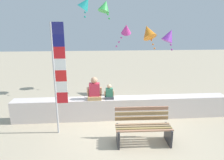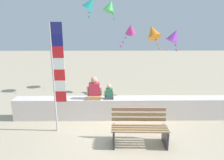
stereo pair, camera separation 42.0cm
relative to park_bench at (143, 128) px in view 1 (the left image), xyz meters
name	(u,v)px [view 1 (the left image)]	position (x,y,z in m)	size (l,w,h in m)	color
ground_plane	(126,131)	(-0.35, 0.58, -0.41)	(40.00, 40.00, 0.00)	#B8A88D
seawall_ledge	(122,108)	(-0.35, 1.47, -0.06)	(6.91, 0.47, 0.69)	silver
park_bench	(143,128)	(0.00, 0.00, 0.00)	(1.43, 0.65, 0.88)	#A77559
person_adult	(94,91)	(-1.23, 1.43, 0.57)	(0.47, 0.35, 0.72)	tan
person_child	(109,93)	(-0.77, 1.43, 0.47)	(0.31, 0.23, 0.48)	#3B414A
flag_banner	(58,72)	(-2.17, 0.65, 1.36)	(0.34, 0.05, 3.03)	#B7B7BC
kite_green	(105,6)	(-0.73, 4.87, 3.38)	(0.84, 0.81, 0.90)	green
kite_orange	(148,32)	(1.04, 3.92, 2.30)	(0.85, 0.94, 1.14)	orange
kite_purple	(169,36)	(1.82, 3.54, 2.16)	(0.70, 0.62, 0.90)	purple
kite_magenta	(126,29)	(0.11, 3.97, 2.40)	(0.68, 0.61, 1.04)	#DB3D9E
kite_teal	(85,3)	(-1.55, 4.20, 3.42)	(0.71, 0.61, 0.91)	teal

